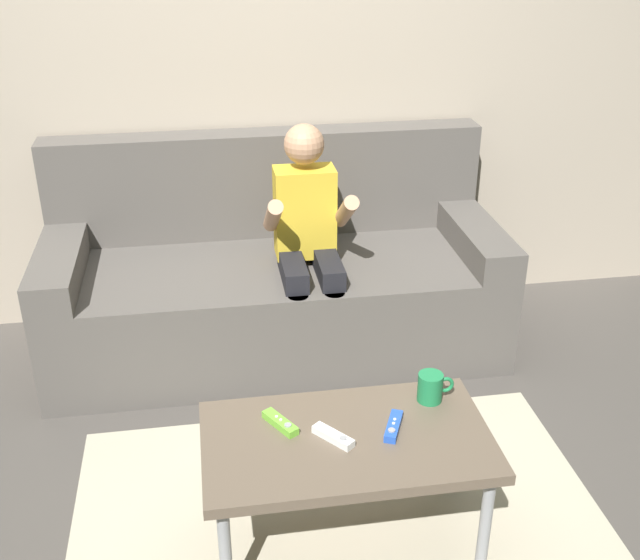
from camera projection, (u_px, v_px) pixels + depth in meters
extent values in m
plane|color=#4C4742|center=(313.00, 506.00, 2.63)|extent=(8.47, 8.47, 0.00)
cube|color=#B2A38E|center=(260.00, 50.00, 3.39)|extent=(4.23, 0.05, 2.50)
cube|color=#56514C|center=(276.00, 304.00, 3.46)|extent=(1.96, 0.80, 0.44)
cube|color=#56514C|center=(266.00, 183.00, 3.54)|extent=(1.96, 0.16, 0.48)
cube|color=#56514C|center=(60.00, 260.00, 3.20)|extent=(0.18, 0.80, 0.13)
cube|color=#56514C|center=(473.00, 233.00, 3.46)|extent=(0.18, 0.80, 0.13)
cylinder|color=black|center=(299.00, 344.00, 3.16)|extent=(0.08, 0.08, 0.44)
cylinder|color=black|center=(334.00, 341.00, 3.18)|extent=(0.08, 0.08, 0.44)
cube|color=black|center=(293.00, 270.00, 3.18)|extent=(0.10, 0.31, 0.10)
cube|color=black|center=(328.00, 268.00, 3.20)|extent=(0.10, 0.31, 0.10)
cube|color=gold|center=(305.00, 212.00, 3.24)|extent=(0.25, 0.15, 0.38)
cylinder|color=tan|center=(273.00, 216.00, 3.08)|extent=(0.06, 0.28, 0.22)
cylinder|color=tan|center=(346.00, 212.00, 3.12)|extent=(0.06, 0.28, 0.22)
sphere|color=tan|center=(304.00, 144.00, 3.11)|extent=(0.16, 0.16, 0.16)
cube|color=brown|center=(347.00, 441.00, 2.31)|extent=(0.86, 0.49, 0.04)
cylinder|color=gray|center=(226.00, 557.00, 2.18)|extent=(0.04, 0.04, 0.38)
cylinder|color=gray|center=(485.00, 526.00, 2.29)|extent=(0.04, 0.04, 0.38)
cylinder|color=gray|center=(220.00, 467.00, 2.52)|extent=(0.04, 0.04, 0.38)
cylinder|color=gray|center=(445.00, 443.00, 2.63)|extent=(0.04, 0.04, 0.38)
cube|color=#BCB299|center=(345.00, 539.00, 2.49)|extent=(1.75, 1.38, 0.01)
cube|color=blue|center=(394.00, 426.00, 2.33)|extent=(0.09, 0.14, 0.02)
cylinder|color=#99999E|center=(392.00, 430.00, 2.29)|extent=(0.02, 0.02, 0.00)
cylinder|color=silver|center=(394.00, 423.00, 2.32)|extent=(0.01, 0.01, 0.00)
cylinder|color=silver|center=(395.00, 419.00, 2.34)|extent=(0.01, 0.01, 0.00)
cube|color=white|center=(333.00, 436.00, 2.29)|extent=(0.12, 0.13, 0.02)
cylinder|color=#99999E|center=(343.00, 438.00, 2.26)|extent=(0.02, 0.02, 0.00)
cylinder|color=silver|center=(334.00, 433.00, 2.28)|extent=(0.01, 0.01, 0.00)
cylinder|color=silver|center=(329.00, 430.00, 2.29)|extent=(0.01, 0.01, 0.00)
cube|color=#72C638|center=(280.00, 423.00, 2.35)|extent=(0.10, 0.14, 0.02)
cylinder|color=#99999E|center=(288.00, 425.00, 2.31)|extent=(0.02, 0.02, 0.00)
cylinder|color=silver|center=(281.00, 420.00, 2.34)|extent=(0.01, 0.01, 0.00)
cylinder|color=silver|center=(277.00, 416.00, 2.35)|extent=(0.01, 0.01, 0.00)
cylinder|color=#1E7F47|center=(430.00, 387.00, 2.45)|extent=(0.08, 0.08, 0.10)
torus|color=#1E7F47|center=(445.00, 385.00, 2.46)|extent=(0.06, 0.01, 0.06)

